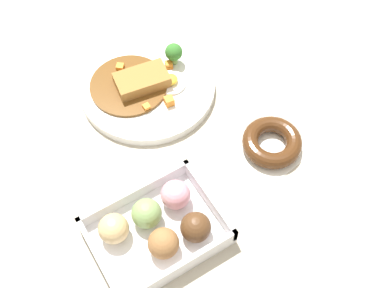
{
  "coord_description": "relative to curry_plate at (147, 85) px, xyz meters",
  "views": [
    {
      "loc": [
        0.25,
        0.41,
        0.77
      ],
      "look_at": [
        0.01,
        0.01,
        0.03
      ],
      "focal_mm": 45.84,
      "sensor_mm": 36.0,
      "label": 1
    }
  ],
  "objects": [
    {
      "name": "donut_box",
      "position": [
        0.13,
        0.28,
        0.01
      ],
      "size": [
        0.21,
        0.16,
        0.06
      ],
      "color": "white",
      "rests_on": "ground_plane"
    },
    {
      "name": "chocolate_ring_donut",
      "position": [
        -0.13,
        0.24,
        0.0
      ],
      "size": [
        0.13,
        0.13,
        0.03
      ],
      "color": "white",
      "rests_on": "ground_plane"
    },
    {
      "name": "ground_plane",
      "position": [
        -0.01,
        0.16,
        -0.01
      ],
      "size": [
        1.6,
        1.6,
        0.0
      ],
      "primitive_type": "plane",
      "color": "#B2A893"
    },
    {
      "name": "curry_plate",
      "position": [
        0.0,
        0.0,
        0.0
      ],
      "size": [
        0.27,
        0.27,
        0.07
      ],
      "color": "white",
      "rests_on": "ground_plane"
    }
  ]
}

